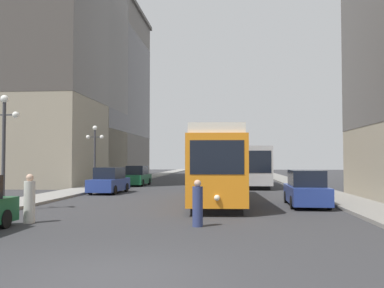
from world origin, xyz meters
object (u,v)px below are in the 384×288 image
Objects in this scene: streetcar at (214,164)px; lamp_post_left_far at (95,147)px; parked_car_right_far at (306,189)px; parked_car_left_far at (137,176)px; parked_car_left_near at (109,181)px; pedestrian_crossing_far at (29,200)px; transit_bus at (252,164)px; pedestrian_crossing_near at (198,205)px; lamp_post_left_near at (4,133)px.

streetcar is 12.80m from lamp_post_left_far.
streetcar reaches higher than parked_car_right_far.
streetcar is 2.83× the size of parked_car_left_far.
parked_car_left_near is at bearing -29.65° from parked_car_right_far.
lamp_post_left_far is at bearing -148.11° from pedestrian_crossing_far.
streetcar is 1.15× the size of transit_bus.
transit_bus is at bearing 27.18° from lamp_post_left_far.
parked_car_right_far is (4.71, -1.75, -1.26)m from streetcar.
parked_car_left_near is at bearing -139.30° from transit_bus.
pedestrian_crossing_far is at bearing 33.26° from parked_car_right_far.
parked_car_left_far is at bearing -51.84° from parked_car_right_far.
lamp_post_left_far is at bearing 135.74° from streetcar.
streetcar is 2.69× the size of parked_car_right_far.
pedestrian_crossing_near is (7.35, -24.04, -0.08)m from parked_car_left_far.
parked_car_left_far is 2.87× the size of pedestrian_crossing_near.
lamp_post_left_near is (-1.90, -20.14, 2.74)m from parked_car_left_far.
streetcar is at bearing 164.72° from pedestrian_crossing_far.
transit_bus is at bearing -0.31° from parked_car_left_far.
parked_car_left_near is 4.11m from lamp_post_left_far.
transit_bus is 16.71m from parked_car_right_far.
parked_car_left_far is (-0.00, 9.25, 0.00)m from parked_car_left_near.
parked_car_right_far is 13.21m from pedestrian_crossing_far.
pedestrian_crossing_near is (-3.19, -23.79, -1.19)m from transit_bus.
parked_car_right_far is (12.35, -7.58, 0.00)m from parked_car_left_near.
parked_car_left_near and parked_car_right_far have the same top height.
parked_car_right_far is at bearing 13.08° from lamp_post_left_near.
pedestrian_crossing_near is at bearing -22.89° from lamp_post_left_near.
pedestrian_crossing_near is (-5.00, -7.22, -0.08)m from parked_car_right_far.
pedestrian_crossing_far reaches higher than pedestrian_crossing_near.
transit_bus is at bearing 102.14° from pedestrian_crossing_near.
transit_bus is 2.33× the size of parked_car_right_far.
pedestrian_crossing_near is 19.88m from lamp_post_left_far.
lamp_post_left_far reaches higher than pedestrian_crossing_near.
parked_car_left_far is at bearing -155.40° from pedestrian_crossing_far.
lamp_post_left_near reaches higher than lamp_post_left_far.
parked_car_left_near and parked_car_left_far have the same top height.
streetcar is 15.11m from transit_bus.
lamp_post_left_near is at bearing 14.97° from parked_car_right_far.
parked_car_left_far is (-7.64, 15.07, -1.26)m from streetcar.
transit_bus is 2.37× the size of lamp_post_left_far.
parked_car_left_near is 0.87× the size of lamp_post_left_near.
parked_car_right_far is at bearing 143.38° from pedestrian_crossing_far.
lamp_post_left_far is at bearing 90.00° from lamp_post_left_near.
lamp_post_left_far is (0.00, 13.50, -0.20)m from lamp_post_left_near.
streetcar is at bearing -100.85° from transit_bus.
parked_car_right_far is 8.78m from pedestrian_crossing_near.
lamp_post_left_far is (-1.90, 2.61, 2.54)m from parked_car_left_near.
parked_car_left_near is at bearing 80.09° from lamp_post_left_near.
lamp_post_left_far is (-1.90, -6.64, 2.54)m from parked_car_left_far.
transit_bus is (2.90, 14.83, -0.15)m from streetcar.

